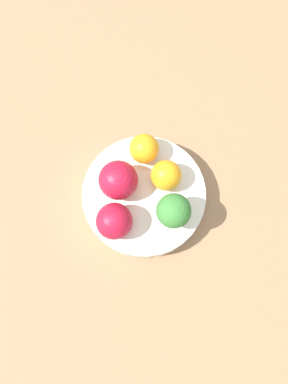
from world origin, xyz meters
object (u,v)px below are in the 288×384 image
Objects in this scene: apple_green at (114,221)px; orange_back at (144,149)px; bowl at (144,197)px; orange_front at (166,175)px; broccoli at (174,211)px; apple_red at (119,179)px.

orange_back is at bearing -1.92° from apple_green.
bowl is 0.06m from orange_front.
broccoli is at bearing -152.41° from orange_front.
orange_front is (0.03, -0.02, 0.04)m from bowl.
broccoli is 1.44× the size of orange_back.
apple_red is at bearing 162.42° from orange_back.
apple_red is at bearing 115.63° from orange_front.
apple_red is 0.06m from apple_green.
broccoli is at bearing -103.06° from apple_red.
apple_red is (0.02, 0.09, -0.01)m from broccoli.
broccoli reaches higher than bowl.
orange_back is (0.08, 0.07, -0.02)m from broccoli.
orange_front is 1.01× the size of orange_back.
broccoli reaches higher than orange_front.
bowl is 0.08m from broccoli.
orange_front is (0.09, -0.05, -0.00)m from apple_green.
apple_red reaches higher than bowl.
broccoli reaches higher than apple_red.
apple_green is (-0.04, 0.08, -0.01)m from broccoli.
apple_red reaches higher than apple_green.
bowl is 4.13× the size of orange_front.
apple_green is at bearing 178.08° from orange_back.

